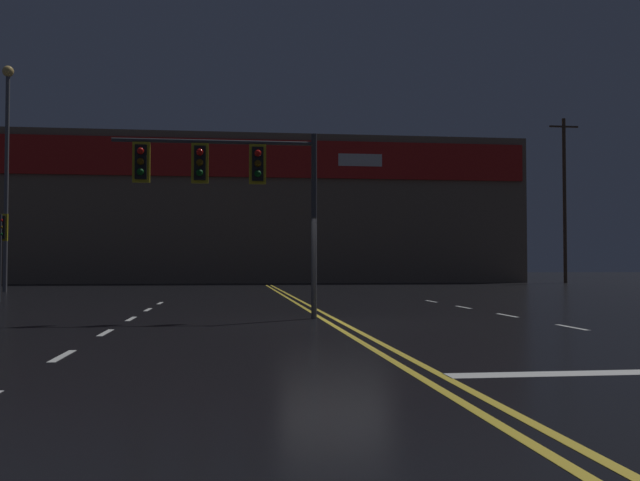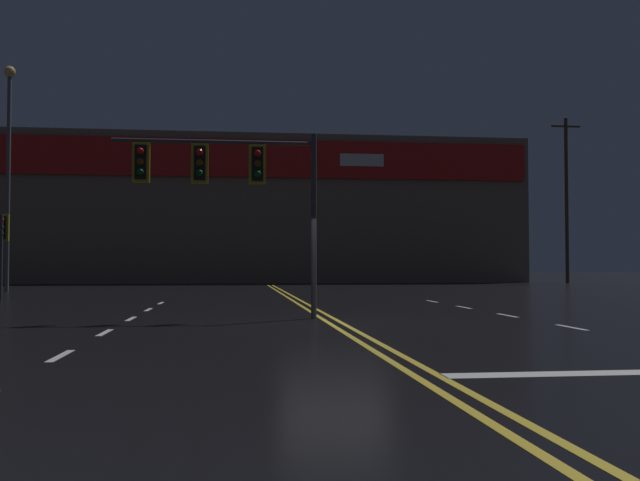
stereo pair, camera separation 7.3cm
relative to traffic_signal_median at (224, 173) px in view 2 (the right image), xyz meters
name	(u,v)px [view 2 (the right image)]	position (x,y,z in m)	size (l,w,h in m)	color
ground_plane	(335,323)	(2.57, -1.32, -3.59)	(200.00, 200.00, 0.00)	black
road_markings	(387,328)	(3.47, -2.79, -3.59)	(14.43, 60.00, 0.01)	gold
traffic_signal_median	(224,173)	(0.00, 0.00, 0.00)	(5.01, 0.36, 4.62)	#38383D
traffic_signal_corner_northwest	(2,237)	(-8.14, 9.45, -1.25)	(0.42, 0.36, 3.19)	#38383D
streetlight_near_left	(9,151)	(-10.95, 19.29, 3.43)	(0.56, 0.56, 11.28)	#59595E
building_backdrop	(264,212)	(2.57, 37.99, 1.81)	(38.90, 10.23, 10.78)	#7A6651
utility_pole_row	(280,200)	(3.39, 31.79, 2.28)	(47.29, 0.26, 12.08)	#4C3828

